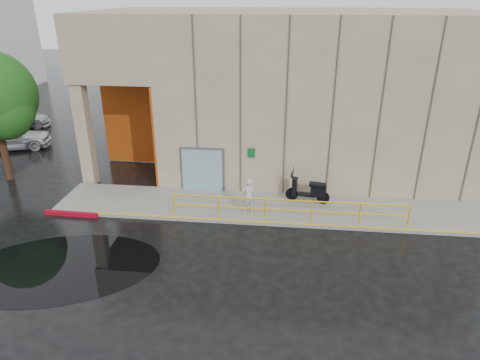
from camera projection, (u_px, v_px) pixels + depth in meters
The scene contains 10 objects.
ground at pixel (167, 263), 15.18m from camera, with size 120.00×120.00×0.00m, color black.
sidewalk at pixel (282, 208), 18.85m from camera, with size 20.00×3.00×0.15m, color gray.
building at pixel (308, 86), 23.00m from camera, with size 20.00×10.17×8.00m.
guardrail at pixel (288, 211), 17.36m from camera, with size 9.56×0.06×1.03m.
person at pixel (248, 196), 18.04m from camera, with size 0.57×0.37×1.55m, color silver.
scooter at pixel (309, 184), 18.96m from camera, with size 2.00×0.95×1.52m.
red_curb at pixel (71, 214), 18.36m from camera, with size 2.40×0.18×0.18m, color #9A0616.
puddle at pixel (58, 268), 14.90m from camera, with size 7.00×4.31×0.01m, color black.
car_a at pixel (10, 137), 25.96m from camera, with size 1.82×4.54×1.55m, color silver.
car_c at pixel (14, 119), 30.04m from camera, with size 1.87×4.60×1.34m, color #AFB1B6.
Camera 1 is at (3.99, -12.37, 8.78)m, focal length 32.00 mm.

